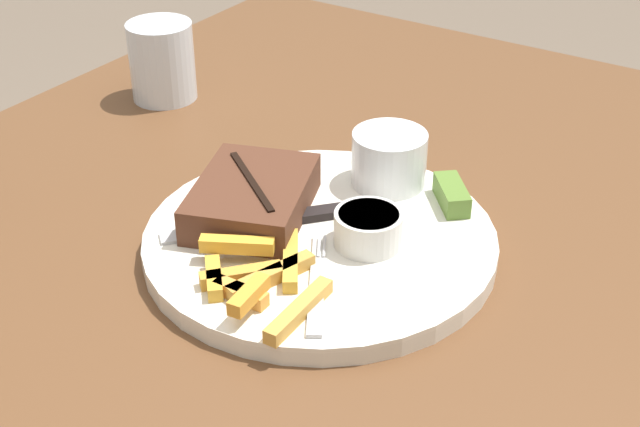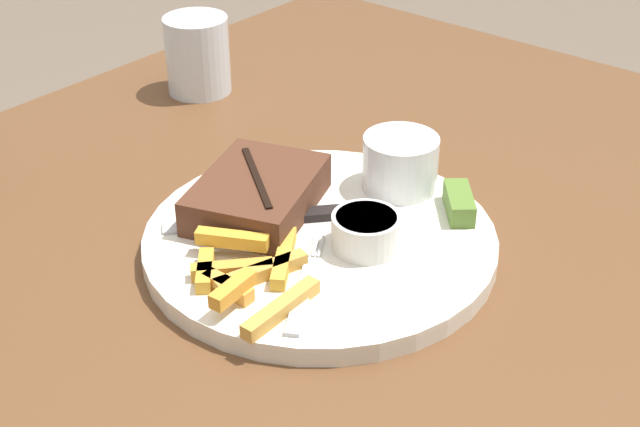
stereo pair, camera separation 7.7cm
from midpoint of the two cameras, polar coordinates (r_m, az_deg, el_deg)
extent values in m
cube|color=brown|center=(0.80, 2.75, -3.61)|extent=(1.13, 0.93, 0.04)
cylinder|color=brown|center=(1.54, 1.81, -0.91)|extent=(0.06, 0.06, 0.70)
cylinder|color=silver|center=(0.78, 2.80, -2.01)|extent=(0.31, 0.31, 0.01)
cylinder|color=white|center=(0.78, 2.82, -1.46)|extent=(0.31, 0.31, 0.00)
cube|color=#512D1E|center=(0.80, -1.31, 1.18)|extent=(0.16, 0.13, 0.03)
cube|color=black|center=(0.79, -1.32, 2.28)|extent=(0.07, 0.09, 0.00)
cube|color=gold|center=(0.72, -2.64, -3.72)|extent=(0.06, 0.05, 0.01)
cube|color=gold|center=(0.72, -0.75, -3.90)|extent=(0.08, 0.04, 0.01)
cube|color=gold|center=(0.70, -2.94, -4.78)|extent=(0.01, 0.05, 0.01)
cube|color=gold|center=(0.73, 0.64, -2.96)|extent=(0.07, 0.05, 0.01)
cube|color=gold|center=(0.68, 0.74, -6.21)|extent=(0.08, 0.01, 0.01)
cube|color=gold|center=(0.68, -2.40, -4.99)|extent=(0.05, 0.02, 0.01)
cube|color=gold|center=(0.74, -2.70, -1.76)|extent=(0.04, 0.06, 0.01)
cube|color=gold|center=(0.72, -4.37, -3.76)|extent=(0.04, 0.04, 0.01)
cylinder|color=white|center=(0.84, 7.77, 3.15)|extent=(0.07, 0.07, 0.05)
cylinder|color=beige|center=(0.83, 7.87, 4.36)|extent=(0.07, 0.07, 0.01)
cylinder|color=silver|center=(0.75, 5.86, -1.26)|extent=(0.06, 0.06, 0.03)
cylinder|color=black|center=(0.75, 5.92, -0.48)|extent=(0.05, 0.05, 0.01)
cube|color=#567A2D|center=(0.82, 11.57, 0.58)|extent=(0.06, 0.05, 0.02)
cube|color=#B7B7BC|center=(0.70, 2.01, -5.35)|extent=(0.09, 0.06, 0.00)
cube|color=#B7B7BC|center=(0.76, 2.96, -2.28)|extent=(0.03, 0.02, 0.00)
cube|color=#B7B7BC|center=(0.76, 2.62, -2.25)|extent=(0.03, 0.02, 0.00)
cube|color=#B7B7BC|center=(0.76, 2.28, -2.23)|extent=(0.03, 0.02, 0.00)
cube|color=#B7B7BC|center=(0.79, -3.35, -0.74)|extent=(0.09, 0.09, 0.00)
cube|color=black|center=(0.80, 2.56, -0.12)|extent=(0.05, 0.05, 0.01)
cylinder|color=silver|center=(1.08, -5.80, 10.02)|extent=(0.08, 0.08, 0.09)
camera|label=1|loc=(0.04, -87.14, 1.79)|focal=50.00mm
camera|label=2|loc=(0.04, 92.86, -1.79)|focal=50.00mm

